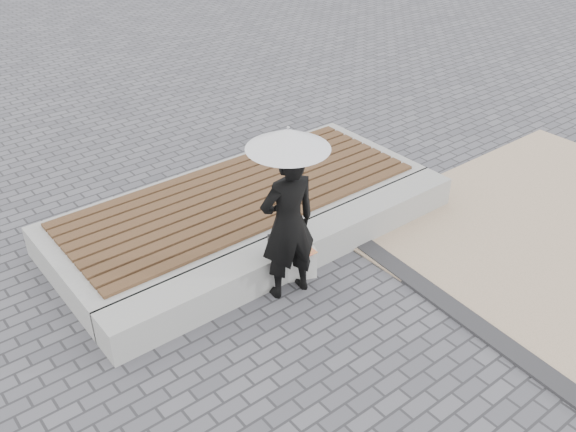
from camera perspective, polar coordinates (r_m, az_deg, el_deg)
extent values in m
plane|color=#504F55|center=(6.79, 9.69, -10.46)|extent=(80.00, 80.00, 0.00)
cube|color=#2A2A2C|center=(7.04, 16.94, -9.63)|extent=(0.61, 5.20, 0.04)
cube|color=gray|center=(7.55, 0.98, -3.03)|extent=(5.00, 0.45, 0.40)
cube|color=#989894|center=(8.36, -4.23, 0.67)|extent=(5.00, 2.00, 0.40)
imported|color=black|center=(6.73, 0.00, -0.71)|extent=(0.71, 0.52, 1.80)
cylinder|color=#ACACB1|center=(6.49, 0.00, 2.69)|extent=(0.02, 0.02, 0.86)
cone|color=silver|center=(6.25, 0.00, 6.97)|extent=(0.86, 0.86, 0.21)
sphere|color=#ACACB1|center=(6.20, 0.00, 7.97)|extent=(0.03, 0.03, 0.03)
cube|color=black|center=(7.09, -0.43, -2.50)|extent=(0.35, 0.24, 0.24)
cube|color=silver|center=(7.35, 1.15, -4.33)|extent=(0.38, 0.27, 0.37)
cube|color=red|center=(7.20, 1.42, -3.30)|extent=(0.27, 0.20, 0.01)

